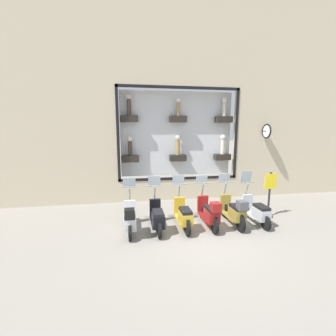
# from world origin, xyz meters

# --- Properties ---
(ground_plane) EXTENTS (120.00, 120.00, 0.00)m
(ground_plane) POSITION_xyz_m (0.00, 0.00, 0.00)
(ground_plane) COLOR gray
(building_facade) EXTENTS (1.25, 36.00, 9.97)m
(building_facade) POSITION_xyz_m (3.60, -0.00, 5.09)
(building_facade) COLOR beige
(building_facade) RESTS_ON ground_plane
(scooter_silver_0) EXTENTS (1.79, 0.61, 1.67)m
(scooter_silver_0) POSITION_xyz_m (0.41, -2.05, 0.42)
(scooter_silver_0) COLOR black
(scooter_silver_0) RESTS_ON ground_plane
(scooter_olive_1) EXTENTS (1.81, 0.60, 1.60)m
(scooter_olive_1) POSITION_xyz_m (0.36, -1.20, 0.49)
(scooter_olive_1) COLOR black
(scooter_olive_1) RESTS_ON ground_plane
(scooter_red_2) EXTENTS (1.81, 0.60, 1.56)m
(scooter_red_2) POSITION_xyz_m (0.35, -0.35, 0.48)
(scooter_red_2) COLOR black
(scooter_red_2) RESTS_ON ground_plane
(scooter_yellow_3) EXTENTS (1.80, 0.60, 1.60)m
(scooter_yellow_3) POSITION_xyz_m (0.41, 0.50, 0.44)
(scooter_yellow_3) COLOR black
(scooter_yellow_3) RESTS_ON ground_plane
(scooter_black_4) EXTENTS (1.79, 0.60, 1.59)m
(scooter_black_4) POSITION_xyz_m (0.41, 1.34, 0.42)
(scooter_black_4) COLOR black
(scooter_black_4) RESTS_ON ground_plane
(scooter_white_5) EXTENTS (1.79, 0.61, 1.55)m
(scooter_white_5) POSITION_xyz_m (0.34, 2.19, 0.46)
(scooter_white_5) COLOR black
(scooter_white_5) RESTS_ON ground_plane
(shop_sign_post) EXTENTS (0.36, 0.45, 1.66)m
(shop_sign_post) POSITION_xyz_m (0.84, -2.78, 0.89)
(shop_sign_post) COLOR #232326
(shop_sign_post) RESTS_ON ground_plane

